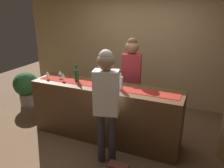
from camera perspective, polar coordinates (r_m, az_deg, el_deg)
name	(u,v)px	position (r m, az deg, el deg)	size (l,w,h in m)	color
ground_plane	(105,136)	(4.11, -1.78, -13.29)	(10.00, 10.00, 0.00)	brown
back_wall	(139,41)	(5.29, 7.02, 10.91)	(6.00, 0.12, 2.90)	tan
bar_counter	(105,112)	(3.87, -1.86, -7.23)	(2.58, 0.60, 0.97)	#543821
counter_runner_cloth	(104,86)	(3.68, -1.94, -0.41)	(2.45, 0.28, 0.01)	maroon
wine_bottle_green	(77,75)	(3.89, -9.01, 2.20)	(0.07, 0.07, 0.30)	#194723
wine_bottle_clear	(120,83)	(3.48, 2.19, 0.33)	(0.07, 0.07, 0.30)	#B2C6C1
wine_glass_near_customer	(47,73)	(4.17, -16.26, 2.69)	(0.07, 0.07, 0.14)	silver
wine_glass_mid_counter	(63,75)	(3.98, -12.49, 2.22)	(0.07, 0.07, 0.14)	silver
wine_glass_far_end	(60,73)	(4.14, -13.22, 2.86)	(0.07, 0.07, 0.14)	silver
bartender	(131,74)	(4.07, 4.99, 2.66)	(0.37, 0.26, 1.70)	#26262B
customer_sipping	(106,97)	(3.04, -1.50, -3.23)	(0.38, 0.28, 1.70)	#33333D
potted_plant_tall	(26,87)	(5.47, -21.15, -0.63)	(0.55, 0.55, 0.81)	#9E9389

